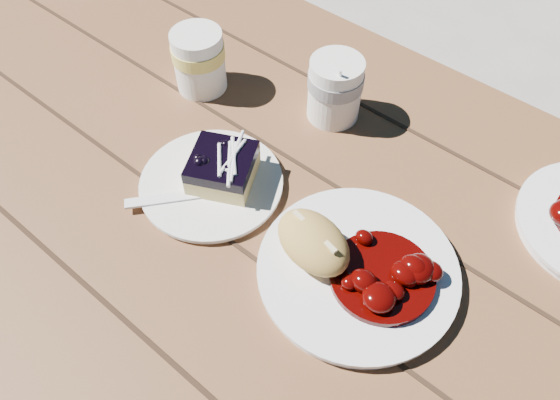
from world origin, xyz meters
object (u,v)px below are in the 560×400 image
Objects in this scene: bread_roll at (313,242)px; picnic_table at (257,253)px; dessert_plate at (212,184)px; second_cup at (199,61)px; main_plate at (357,271)px; coffee_cup at (335,89)px; blueberry_cake at (223,168)px.

picnic_table is at bearing 164.48° from bread_roll.
bread_roll reaches higher than dessert_plate.
dessert_plate is 1.93× the size of second_cup.
main_plate reaches higher than picnic_table.
coffee_cup reaches higher than main_plate.
coffee_cup reaches higher than picnic_table.
main_plate is 2.30× the size of bread_roll.
coffee_cup is (-0.01, 0.19, 0.21)m from picnic_table.
main_plate is 0.23m from blueberry_cake.
bread_roll is 0.94× the size of blueberry_cake.
dessert_plate is at bearing -149.45° from picnic_table.
main_plate is at bearing -18.19° from second_cup.
picnic_table is at bearing -6.01° from blueberry_cake.
main_plate is at bearing -5.01° from picnic_table.
bread_roll is 0.37m from second_cup.
bread_roll is at bearing -160.02° from main_plate.
second_cup reaches higher than main_plate.
blueberry_cake is at bearing -37.21° from second_cup.
second_cup is (-0.16, 0.14, 0.04)m from dessert_plate.
coffee_cup is at bearing 132.33° from main_plate.
second_cup is (-0.34, 0.15, 0.01)m from bread_roll.
second_cup reaches higher than bread_roll.
coffee_cup is at bearing 21.97° from second_cup.
dessert_plate is at bearing 177.80° from bread_roll.
bread_roll reaches higher than blueberry_cake.
coffee_cup is at bearing 91.74° from picnic_table.
dessert_plate is 0.23m from coffee_cup.
bread_roll is 0.55× the size of dessert_plate.
coffee_cup is (0.04, 0.22, 0.04)m from dessert_plate.
blueberry_cake is at bearing 56.31° from dessert_plate.
main_plate is 2.42× the size of coffee_cup.
bread_roll is 1.05× the size of coffee_cup.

